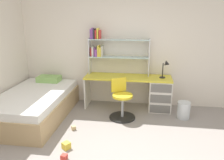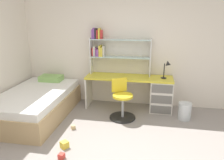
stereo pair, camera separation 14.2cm
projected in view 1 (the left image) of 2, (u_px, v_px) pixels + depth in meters
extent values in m
cube|color=silver|center=(129.00, 46.00, 4.95)|extent=(5.88, 0.06, 2.66)
cube|color=gold|center=(128.00, 77.00, 4.83)|extent=(1.86, 0.54, 0.04)
cube|color=silver|center=(160.00, 95.00, 4.83)|extent=(0.46, 0.51, 0.68)
cube|color=silver|center=(87.00, 91.00, 5.06)|extent=(0.03, 0.48, 0.68)
cube|color=#64625E|center=(160.00, 109.00, 4.65)|extent=(0.42, 0.01, 0.17)
cube|color=#64625E|center=(161.00, 99.00, 4.59)|extent=(0.42, 0.01, 0.17)
cube|color=#64625E|center=(161.00, 88.00, 4.52)|extent=(0.42, 0.01, 0.17)
cube|color=silver|center=(90.00, 56.00, 4.97)|extent=(0.02, 0.22, 0.80)
cube|color=silver|center=(149.00, 57.00, 4.79)|extent=(0.02, 0.22, 0.80)
cube|color=silver|center=(119.00, 57.00, 4.88)|extent=(1.29, 0.22, 0.02)
cube|color=silver|center=(119.00, 40.00, 4.78)|extent=(1.29, 0.22, 0.02)
cube|color=red|center=(91.00, 52.00, 4.94)|extent=(0.02, 0.13, 0.18)
cube|color=beige|center=(93.00, 51.00, 4.93)|extent=(0.04, 0.14, 0.21)
cube|color=purple|center=(95.00, 52.00, 4.93)|extent=(0.02, 0.12, 0.19)
cube|color=purple|center=(97.00, 53.00, 4.93)|extent=(0.04, 0.19, 0.15)
cube|color=yellow|center=(99.00, 51.00, 4.91)|extent=(0.04, 0.19, 0.24)
cube|color=yellow|center=(101.00, 52.00, 4.91)|extent=(0.04, 0.20, 0.20)
cube|color=beige|center=(102.00, 51.00, 4.90)|extent=(0.04, 0.16, 0.23)
cube|color=purple|center=(91.00, 34.00, 4.83)|extent=(0.02, 0.14, 0.20)
cube|color=purple|center=(93.00, 33.00, 4.82)|extent=(0.04, 0.13, 0.23)
cube|color=#26262D|center=(94.00, 34.00, 4.82)|extent=(0.03, 0.18, 0.22)
cube|color=red|center=(96.00, 34.00, 4.81)|extent=(0.03, 0.18, 0.19)
cube|color=yellow|center=(98.00, 34.00, 4.80)|extent=(0.03, 0.17, 0.22)
cube|color=red|center=(100.00, 34.00, 4.80)|extent=(0.03, 0.15, 0.19)
cylinder|color=black|center=(162.00, 77.00, 4.72)|extent=(0.12, 0.12, 0.02)
cylinder|color=black|center=(163.00, 70.00, 4.67)|extent=(0.02, 0.02, 0.30)
cone|color=black|center=(167.00, 64.00, 4.57)|extent=(0.12, 0.11, 0.13)
cylinder|color=black|center=(122.00, 117.00, 4.51)|extent=(0.52, 0.52, 0.03)
cylinder|color=#A5A8AD|center=(122.00, 108.00, 4.45)|extent=(0.05, 0.05, 0.45)
cylinder|color=yellow|center=(123.00, 96.00, 4.38)|extent=(0.40, 0.40, 0.05)
cube|color=yellow|center=(119.00, 85.00, 4.49)|extent=(0.29, 0.20, 0.28)
cube|color=tan|center=(35.00, 108.00, 4.50)|extent=(1.23, 2.05, 0.39)
cube|color=white|center=(33.00, 96.00, 4.43)|extent=(1.17, 1.99, 0.14)
cube|color=#8CBF66|center=(49.00, 79.00, 5.13)|extent=(0.50, 0.32, 0.12)
cylinder|color=silver|center=(184.00, 110.00, 4.47)|extent=(0.25, 0.25, 0.34)
cube|color=tan|center=(74.00, 128.00, 4.05)|extent=(0.10, 0.10, 0.07)
cube|color=red|center=(64.00, 157.00, 3.21)|extent=(0.09, 0.09, 0.08)
cube|color=gold|center=(66.00, 146.00, 3.47)|extent=(0.15, 0.15, 0.11)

